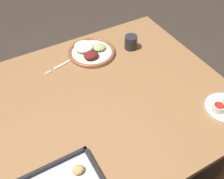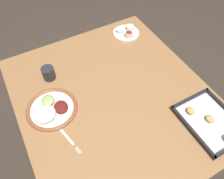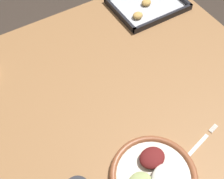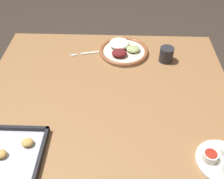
# 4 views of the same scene
# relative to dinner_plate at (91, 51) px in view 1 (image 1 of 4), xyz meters

# --- Properties ---
(ground_plane) EXTENTS (8.00, 8.00, 0.00)m
(ground_plane) POSITION_rel_dinner_plate_xyz_m (0.07, 0.32, -0.72)
(ground_plane) COLOR #382D26
(dining_table) EXTENTS (1.12, 0.98, 0.70)m
(dining_table) POSITION_rel_dinner_plate_xyz_m (0.07, 0.32, -0.11)
(dining_table) COLOR olive
(dining_table) RESTS_ON ground_plane
(dinner_plate) EXTENTS (0.26, 0.26, 0.05)m
(dinner_plate) POSITION_rel_dinner_plate_xyz_m (0.00, 0.00, 0.00)
(dinner_plate) COLOR beige
(dinner_plate) RESTS_ON dining_table
(fork) EXTENTS (0.19, 0.06, 0.00)m
(fork) POSITION_rel_dinner_plate_xyz_m (0.17, 0.01, -0.01)
(fork) COLOR silver
(fork) RESTS_ON dining_table
(drinking_cup) EXTENTS (0.07, 0.07, 0.08)m
(drinking_cup) POSITION_rel_dinner_plate_xyz_m (-0.22, 0.06, 0.02)
(drinking_cup) COLOR #28282D
(drinking_cup) RESTS_ON dining_table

